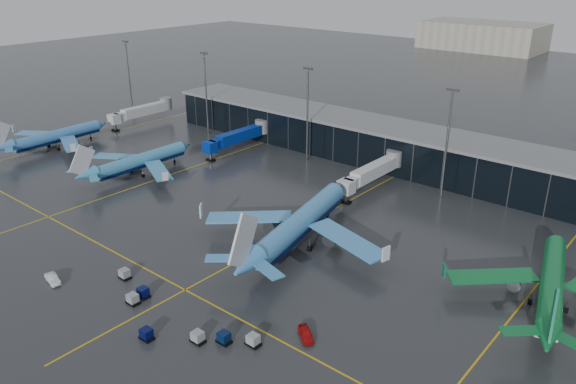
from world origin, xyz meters
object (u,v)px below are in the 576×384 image
Objects in this scene: airliner_klm_west at (56,129)px; mobile_airstair at (277,246)px; baggage_carts at (172,315)px; service_van_white at (53,279)px; service_van_red at (306,334)px; airliner_arkefly at (141,153)px; airliner_klm_near at (300,210)px; airliner_aer_lingus at (555,270)px.

mobile_airstair is at bearing -6.37° from airliner_klm_west.
baggage_carts is 24.93m from service_van_white.
service_van_red is at bearing -58.61° from service_van_white.
airliner_arkefly is at bearing 147.22° from baggage_carts.
service_van_white is (68.85, -39.93, -4.95)m from airliner_klm_west.
airliner_klm_west is 90.93m from mobile_airstair.
service_van_red reaches higher than service_van_white.
airliner_klm_near is 1.43× the size of baggage_carts.
service_van_red is (111.73, -23.93, -4.92)m from airliner_klm_west.
service_van_white is (32.19, -42.61, -4.88)m from airliner_arkefly.
airliner_klm_near reaches higher than service_van_red.
airliner_arkefly is 67.13m from baggage_carts.
airliner_arkefly is 54.86m from mobile_airstair.
airliner_arkefly reaches higher than baggage_carts.
airliner_klm_near is at bearing -3.15° from airliner_klm_west.
service_van_white is (-24.10, -6.37, -0.05)m from baggage_carts.
mobile_airstair is 27.62m from service_van_red.
airliner_klm_near reaches higher than service_van_white.
airliner_arkefly is 0.80× the size of airliner_klm_near.
airliner_arkefly is 9.73× the size of mobile_airstair.
service_van_white is (-42.88, -16.00, -0.03)m from service_van_red.
airliner_aer_lingus is 8.90× the size of service_van_red.
airliner_klm_near is 45.80m from service_van_white.
airliner_klm_near is (55.59, -3.75, 1.42)m from airliner_arkefly.
mobile_airstair is at bearing -120.61° from airliner_klm_near.
airliner_arkefly is 1.14× the size of baggage_carts.
airliner_aer_lingus reaches higher than baggage_carts.
airliner_klm_west is 79.74m from service_van_white.
airliner_klm_west is 8.49× the size of service_van_red.
airliner_arkefly is 55.74m from airliner_klm_near.
mobile_airstair is (-45.57, -14.81, -5.17)m from airliner_aer_lingus.
baggage_carts is 7.36× the size of service_van_red.
service_van_red is 1.00× the size of service_van_white.
airliner_arkefly is 8.41× the size of service_van_white.
baggage_carts is at bearing -33.51° from airliner_arkefly.
baggage_carts reaches higher than service_van_red.
airliner_aer_lingus is (43.91, 9.74, -1.08)m from airliner_klm_near.
airliner_arkefly is at bearing 163.65° from airliner_klm_near.
service_van_red is (19.48, -22.86, -6.28)m from airliner_klm_near.
airliner_klm_west is 0.95× the size of airliner_aer_lingus.
baggage_carts is at bearing -101.25° from airliner_klm_near.
service_van_white is at bearing 147.87° from service_van_red.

